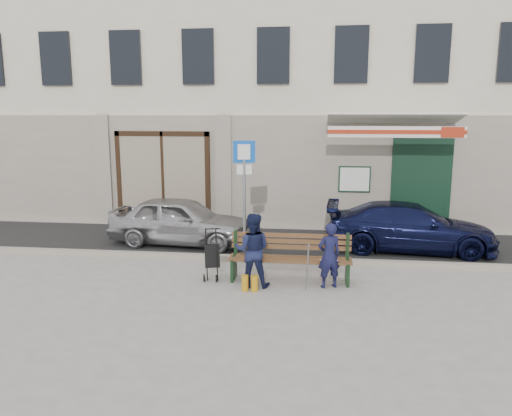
% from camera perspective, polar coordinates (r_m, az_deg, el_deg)
% --- Properties ---
extents(ground, '(80.00, 80.00, 0.00)m').
position_cam_1_polar(ground, '(9.80, -0.77, -8.68)').
color(ground, '#9E9991').
rests_on(ground, ground).
extents(asphalt_lane, '(60.00, 3.20, 0.01)m').
position_cam_1_polar(asphalt_lane, '(12.74, 1.12, -4.03)').
color(asphalt_lane, '#282828').
rests_on(asphalt_lane, ground).
extents(curb, '(60.00, 0.18, 0.12)m').
position_cam_1_polar(curb, '(11.20, 0.27, -5.84)').
color(curb, '#9E9384').
rests_on(curb, ground).
extents(building, '(20.00, 8.27, 10.00)m').
position_cam_1_polar(building, '(17.73, 3.06, 16.34)').
color(building, beige).
rests_on(building, ground).
extents(car_silver, '(3.69, 1.76, 1.22)m').
position_cam_1_polar(car_silver, '(12.66, -8.60, -1.44)').
color(car_silver, '#ABABB0').
rests_on(car_silver, ground).
extents(car_navy, '(4.06, 1.86, 1.15)m').
position_cam_1_polar(car_navy, '(12.52, 17.19, -2.09)').
color(car_navy, black).
rests_on(car_navy, ground).
extents(parking_sign, '(0.49, 0.14, 2.67)m').
position_cam_1_polar(parking_sign, '(11.20, -1.35, 3.21)').
color(parking_sign, gray).
rests_on(parking_sign, ground).
extents(bench, '(2.40, 1.17, 0.98)m').
position_cam_1_polar(bench, '(9.87, 3.64, -5.77)').
color(bench, brown).
rests_on(bench, ground).
extents(man, '(0.54, 0.45, 1.26)m').
position_cam_1_polar(man, '(9.54, 8.35, -5.39)').
color(man, '#141638').
rests_on(man, ground).
extents(woman, '(0.69, 0.54, 1.42)m').
position_cam_1_polar(woman, '(9.49, -0.43, -4.83)').
color(woman, '#161B3C').
rests_on(woman, ground).
extents(stroller, '(0.35, 0.46, 1.01)m').
position_cam_1_polar(stroller, '(10.01, -5.04, -5.61)').
color(stroller, black).
rests_on(stroller, ground).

